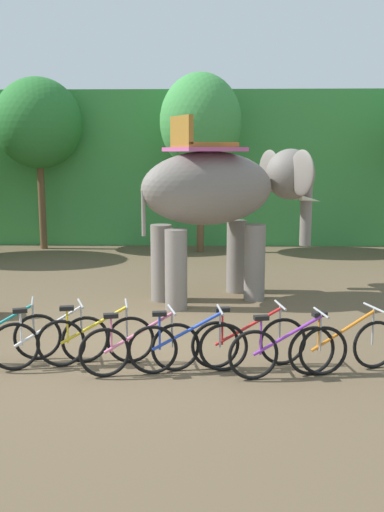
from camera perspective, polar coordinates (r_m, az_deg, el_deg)
name	(u,v)px	position (r m, az deg, el deg)	size (l,w,h in m)	color
ground_plane	(141,346)	(9.46, -5.01, -8.83)	(80.00, 80.00, 0.00)	brown
foliage_hedge	(179,167)	(22.11, -1.24, 8.76)	(36.00, 6.00, 5.06)	#3D8E42
tree_far_left	(38,124)	(19.15, -14.87, 12.47)	(2.72, 2.72, 5.37)	brown
tree_far_right	(201,123)	(17.88, 0.85, 12.99)	(2.46, 2.46, 5.42)	brown
elephant	(223,195)	(12.08, 3.06, 6.02)	(4.13, 3.07, 3.78)	slate
bike_teal	(2,338)	(9.06, -18.17, -7.62)	(1.66, 0.62, 0.92)	black
bike_white	(50,341)	(8.71, -13.78, -8.12)	(1.62, 0.72, 0.92)	black
bike_yellow	(96,340)	(8.64, -9.45, -8.11)	(1.69, 0.52, 0.92)	black
bike_pink	(140,348)	(8.21, -5.12, -8.98)	(1.67, 0.61, 0.92)	black
bike_blue	(188,346)	(8.23, -0.40, -8.89)	(1.70, 0.52, 0.92)	black
bike_red	(249,341)	(8.49, 5.63, -8.34)	(1.69, 0.52, 0.92)	black
bike_purple	(288,351)	(8.17, 9.45, -9.18)	(1.69, 0.53, 0.92)	black
bike_orange	(344,346)	(8.54, 14.68, -8.52)	(1.65, 0.65, 0.92)	black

